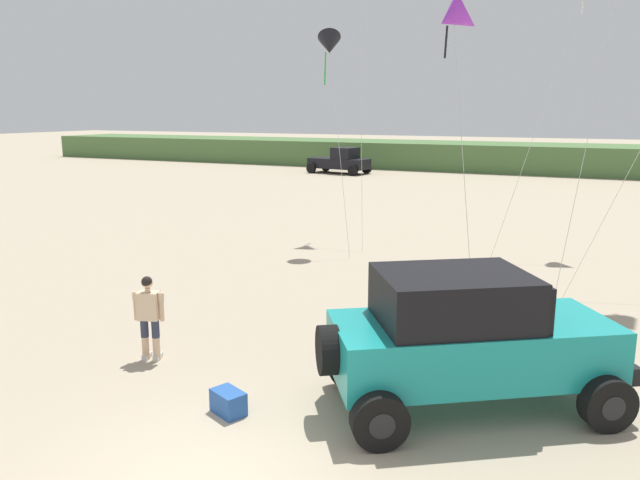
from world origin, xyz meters
name	(u,v)px	position (x,y,z in m)	size (l,w,h in m)	color
ground_plane	(203,480)	(0.00, 0.00, 0.00)	(220.00, 220.00, 0.00)	tan
dune_ridge	(513,157)	(-2.35, 45.57, 1.06)	(90.00, 7.15, 2.13)	#4C703D
jeep	(468,337)	(2.66, 3.49, 1.20)	(4.95, 4.36, 2.26)	teal
person_watching	(149,313)	(-3.24, 2.90, 0.94)	(0.60, 0.40, 1.67)	#DBB28E
cooler_box	(228,402)	(-0.70, 1.69, 0.19)	(0.56, 0.36, 0.38)	#23519E
distant_pickup	(340,161)	(-13.98, 37.76, 0.94)	(4.83, 2.98, 1.98)	black
kite_red_delta	(329,45)	(-4.16, 13.42, 6.81)	(1.93, 1.91, 7.38)	black
kite_yellow_diamond	(453,17)	(0.94, 8.97, 6.83)	(1.52, 1.62, 7.45)	purple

